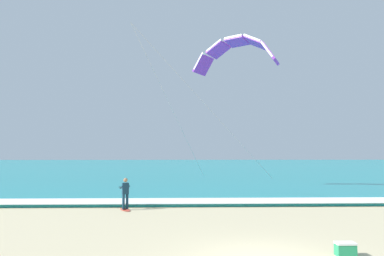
{
  "coord_description": "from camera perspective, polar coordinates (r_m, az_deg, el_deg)",
  "views": [
    {
      "loc": [
        -2.43,
        -11.29,
        3.08
      ],
      "look_at": [
        -1.62,
        14.54,
        4.68
      ],
      "focal_mm": 36.17,
      "sensor_mm": 36.0,
      "label": 1
    }
  ],
  "objects": [
    {
      "name": "sea",
      "position": [
        81.92,
        -0.09,
        -5.63
      ],
      "size": [
        200.0,
        120.0,
        0.2
      ],
      "primitive_type": "cube",
      "color": "teal",
      "rests_on": "ground"
    },
    {
      "name": "surf_foam",
      "position": [
        23.14,
        4.33,
        -10.64
      ],
      "size": [
        200.0,
        2.51,
        0.04
      ],
      "primitive_type": "cube",
      "color": "white",
      "rests_on": "sea"
    },
    {
      "name": "surfboard",
      "position": [
        21.27,
        -9.82,
        -11.76
      ],
      "size": [
        0.92,
        1.46,
        0.09
      ],
      "color": "#E04C38",
      "rests_on": "ground"
    },
    {
      "name": "kitesurfer",
      "position": [
        21.17,
        -9.81,
        -9.3
      ],
      "size": [
        0.65,
        0.64,
        1.69
      ],
      "color": "#143347",
      "rests_on": "ground"
    },
    {
      "name": "kite_primary",
      "position": [
        31.17,
        6.41,
        11.29
      ],
      "size": [
        10.18,
        11.26,
        10.94
      ],
      "color": "purple"
    },
    {
      "name": "cooler_box",
      "position": [
        12.87,
        21.69,
        -16.23
      ],
      "size": [
        0.58,
        0.38,
        0.4
      ],
      "color": "#238E5B",
      "rests_on": "ground"
    }
  ]
}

